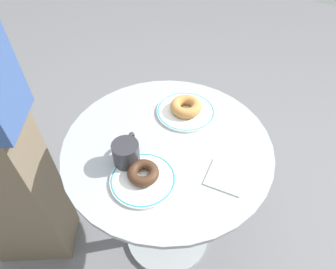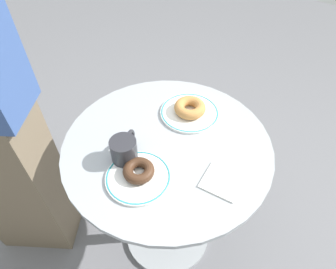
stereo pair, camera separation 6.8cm
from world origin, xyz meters
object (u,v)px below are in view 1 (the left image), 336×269
object	(u,v)px
plate_right	(186,111)
donut_chocolate	(143,173)
donut_old_fashioned	(186,106)
coffee_mug	(127,153)
cafe_table	(167,183)
plate_left	(143,179)
paper_napkin	(226,177)

from	to	relation	value
plate_right	donut_chocolate	world-z (taller)	donut_chocolate
donut_old_fashioned	coffee_mug	size ratio (longest dim) A/B	0.98
cafe_table	donut_old_fashioned	xyz separation A→B (m)	(0.17, 0.04, 0.28)
plate_right	cafe_table	bearing A→B (deg)	-167.95
plate_right	donut_old_fashioned	bearing A→B (deg)	-90.00
plate_right	coffee_mug	size ratio (longest dim) A/B	1.84
plate_left	plate_right	world-z (taller)	same
paper_napkin	donut_chocolate	bearing A→B (deg)	126.27
cafe_table	plate_right	xyz separation A→B (m)	(0.17, 0.04, 0.25)
plate_left	donut_chocolate	world-z (taller)	donut_chocolate
donut_old_fashioned	coffee_mug	world-z (taller)	coffee_mug
plate_left	donut_chocolate	bearing A→B (deg)	26.88
plate_right	coffee_mug	world-z (taller)	coffee_mug
cafe_table	plate_right	distance (m)	0.31
cafe_table	plate_right	bearing A→B (deg)	12.05
donut_chocolate	paper_napkin	distance (m)	0.26
cafe_table	plate_left	xyz separation A→B (m)	(-0.17, -0.03, 0.25)
donut_old_fashioned	cafe_table	bearing A→B (deg)	-167.95
paper_napkin	coffee_mug	bearing A→B (deg)	114.67
plate_right	donut_old_fashioned	distance (m)	0.02
donut_old_fashioned	plate_left	bearing A→B (deg)	-169.01
cafe_table	donut_chocolate	xyz separation A→B (m)	(-0.16, -0.03, 0.28)
cafe_table	coffee_mug	size ratio (longest dim) A/B	6.02
donut_chocolate	cafe_table	bearing A→B (deg)	8.99
donut_chocolate	donut_old_fashioned	distance (m)	0.34
cafe_table	donut_old_fashioned	bearing A→B (deg)	12.05
coffee_mug	plate_right	bearing A→B (deg)	-3.75
donut_old_fashioned	donut_chocolate	bearing A→B (deg)	-169.43
cafe_table	paper_napkin	xyz separation A→B (m)	(-0.01, -0.24, 0.25)
cafe_table	coffee_mug	bearing A→B (deg)	158.27
paper_napkin	plate_left	bearing A→B (deg)	128.26
plate_left	donut_old_fashioned	xyz separation A→B (m)	(0.35, 0.07, 0.02)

